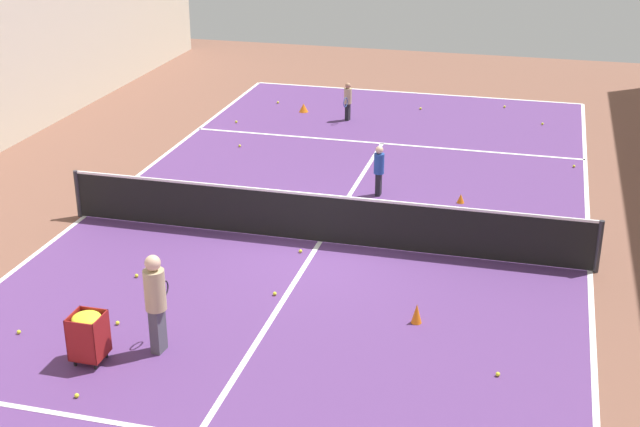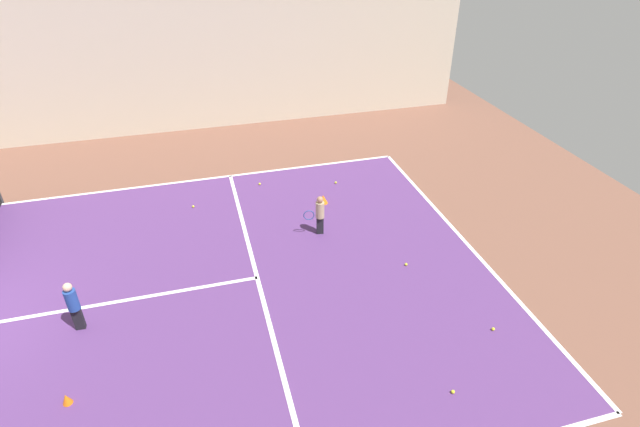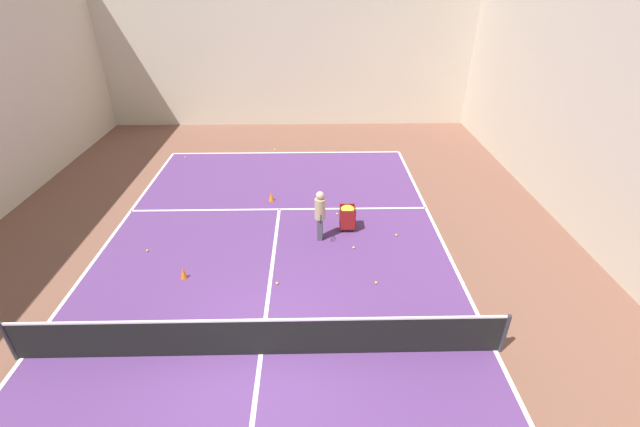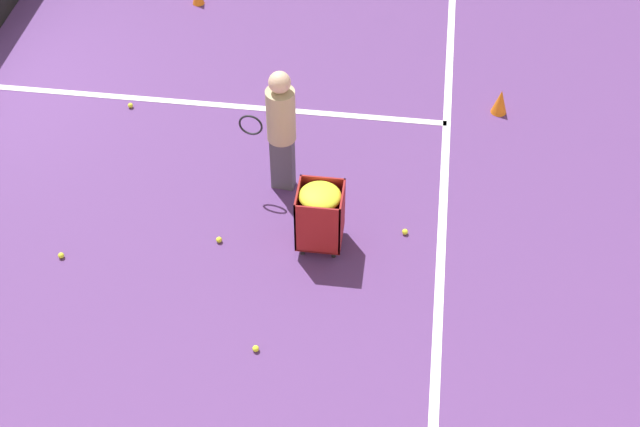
{
  "view_description": "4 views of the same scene",
  "coord_description": "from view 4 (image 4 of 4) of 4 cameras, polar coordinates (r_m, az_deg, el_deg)",
  "views": [
    {
      "loc": [
        -4.11,
        15.74,
        7.4
      ],
      "look_at": [
        0.0,
        0.0,
        0.62
      ],
      "focal_mm": 50.0,
      "sensor_mm": 36.0,
      "label": 1
    },
    {
      "loc": [
        -9.03,
        -5.58,
        7.4
      ],
      "look_at": [
        1.38,
        -8.45,
        0.61
      ],
      "focal_mm": 28.0,
      "sensor_mm": 36.0,
      "label": 2
    },
    {
      "loc": [
        1.17,
        -6.67,
        7.4
      ],
      "look_at": [
        1.4,
        4.64,
        0.91
      ],
      "focal_mm": 24.0,
      "sensor_mm": 36.0,
      "label": 3
    },
    {
      "loc": [
        9.03,
        6.07,
        7.4
      ],
      "look_at": [
        2.3,
        5.2,
        0.49
      ],
      "focal_mm": 50.0,
      "sensor_mm": 36.0,
      "label": 4
    }
  ],
  "objects": [
    {
      "name": "tennis_ball_7",
      "position": [
        9.11,
        -4.14,
        -8.62
      ],
      "size": [
        0.07,
        0.07,
        0.07
      ],
      "primitive_type": "sphere",
      "color": "yellow",
      "rests_on": "ground"
    },
    {
      "name": "tennis_ball_12",
      "position": [
        10.1,
        -6.48,
        -1.68
      ],
      "size": [
        0.07,
        0.07,
        0.07
      ],
      "primitive_type": "sphere",
      "color": "yellow",
      "rests_on": "ground"
    },
    {
      "name": "training_cone_1",
      "position": [
        11.88,
        11.46,
        7.04
      ],
      "size": [
        0.21,
        0.21,
        0.35
      ],
      "primitive_type": "cone",
      "color": "orange",
      "rests_on": "ground"
    },
    {
      "name": "tennis_ball_11",
      "position": [
        10.28,
        -16.24,
        -2.59
      ],
      "size": [
        0.07,
        0.07,
        0.07
      ],
      "primitive_type": "sphere",
      "color": "yellow",
      "rests_on": "ground"
    },
    {
      "name": "tennis_ball_1",
      "position": [
        12.07,
        -12.04,
        6.78
      ],
      "size": [
        0.07,
        0.07,
        0.07
      ],
      "primitive_type": "sphere",
      "color": "yellow",
      "rests_on": "ground"
    },
    {
      "name": "ball_cart",
      "position": [
        9.63,
        0.0,
        0.37
      ],
      "size": [
        0.49,
        0.5,
        0.83
      ],
      "color": "maroon",
      "rests_on": "ground"
    },
    {
      "name": "tennis_ball_13",
      "position": [
        10.17,
        5.46,
        -1.17
      ],
      "size": [
        0.07,
        0.07,
        0.07
      ],
      "primitive_type": "sphere",
      "color": "yellow",
      "rests_on": "ground"
    },
    {
      "name": "coach_at_net",
      "position": [
        10.09,
        -2.53,
        5.74
      ],
      "size": [
        0.36,
        0.67,
        1.66
      ],
      "rotation": [
        0.0,
        0.0,
        -1.67
      ],
      "color": "#4C4C56",
      "rests_on": "ground"
    },
    {
      "name": "line_service_far",
      "position": [
        11.69,
        8.12,
        5.73
      ],
      "size": [
        10.45,
        0.1,
        0.0
      ],
      "primitive_type": "cube",
      "color": "white",
      "rests_on": "ground"
    }
  ]
}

